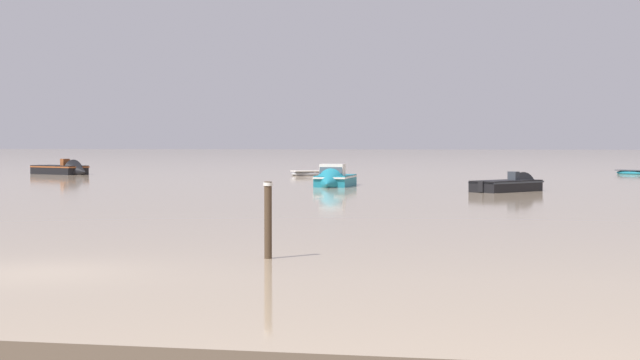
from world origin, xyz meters
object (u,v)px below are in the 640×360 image
at_px(rowboat_moored_0, 312,174).
at_px(mooring_post_left, 268,222).
at_px(motorboat_moored_0, 515,187).
at_px(motorboat_moored_2, 66,171).
at_px(motorboat_moored_4, 333,181).
at_px(rowboat_moored_3, 633,173).

relative_size(rowboat_moored_0, mooring_post_left, 1.89).
height_order(motorboat_moored_0, motorboat_moored_2, motorboat_moored_2).
distance_m(motorboat_moored_0, motorboat_moored_2, 45.02).
distance_m(motorboat_moored_2, mooring_post_left, 67.27).
relative_size(motorboat_moored_4, mooring_post_left, 2.80).
bearing_deg(rowboat_moored_0, mooring_post_left, 66.30).
distance_m(motorboat_moored_4, mooring_post_left, 39.60).
height_order(rowboat_moored_3, motorboat_moored_2, motorboat_moored_2).
distance_m(motorboat_moored_0, rowboat_moored_0, 29.95).
relative_size(rowboat_moored_0, motorboat_moored_4, 0.68).
height_order(rowboat_moored_3, mooring_post_left, mooring_post_left).
relative_size(motorboat_moored_2, motorboat_moored_4, 1.15).
bearing_deg(motorboat_moored_2, rowboat_moored_0, 30.73).
bearing_deg(mooring_post_left, motorboat_moored_4, 98.22).
bearing_deg(rowboat_moored_3, rowboat_moored_0, 57.67).
relative_size(rowboat_moored_3, mooring_post_left, 1.61).
bearing_deg(motorboat_moored_0, rowboat_moored_3, 20.85).
bearing_deg(motorboat_moored_0, rowboat_moored_0, 71.84).
bearing_deg(rowboat_moored_0, motorboat_moored_4, 70.80).
distance_m(rowboat_moored_0, mooring_post_left, 61.10).
height_order(rowboat_moored_0, motorboat_moored_4, motorboat_moored_4).
height_order(rowboat_moored_0, mooring_post_left, mooring_post_left).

